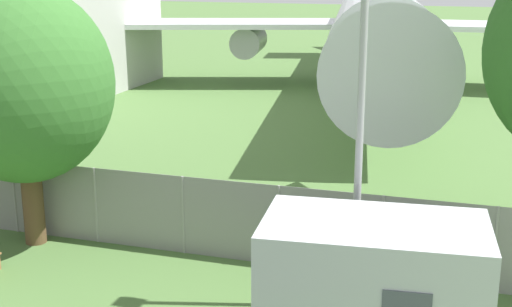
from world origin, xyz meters
TOP-DOWN VIEW (x-y plane):
  - perimeter_fence at (-0.00, 9.84)m, footprint 56.07×0.07m
  - airplane at (1.04, 35.32)m, footprint 35.79×44.23m
  - portable_cabin at (5.38, 6.39)m, footprint 4.41×2.85m
  - tree_left_of_cabin at (-4.12, 9.31)m, footprint 4.67×4.67m
  - light_mast at (4.74, 8.17)m, footprint 0.44×0.44m

SIDE VIEW (x-z plane):
  - perimeter_fence at x=0.00m, z-range 0.00..2.09m
  - portable_cabin at x=5.38m, z-range 0.00..2.69m
  - airplane at x=1.04m, z-range -1.96..10.43m
  - tree_left_of_cabin at x=-4.12m, z-range 0.87..7.77m
  - light_mast at x=4.74m, z-range 0.86..8.59m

